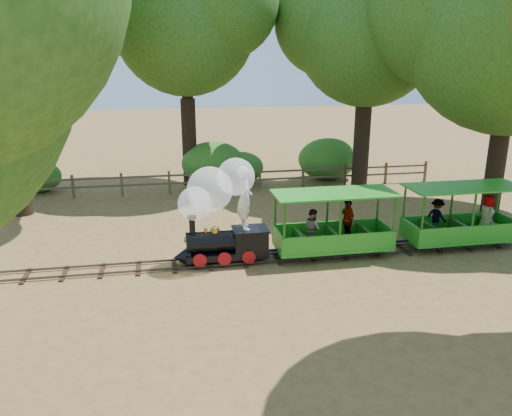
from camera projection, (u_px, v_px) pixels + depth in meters
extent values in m
plane|color=olive|center=(277.00, 259.00, 14.74)|extent=(90.00, 90.00, 0.00)
cube|color=#3F3D3A|center=(279.00, 261.00, 14.43)|extent=(22.00, 0.05, 0.05)
cube|color=#3F3D3A|center=(275.00, 253.00, 15.00)|extent=(22.00, 0.05, 0.05)
cube|color=#382314|center=(277.00, 258.00, 14.73)|extent=(0.12, 1.00, 0.05)
cube|color=#382314|center=(102.00, 271.00, 13.87)|extent=(0.12, 1.00, 0.05)
cube|color=#382314|center=(433.00, 247.00, 15.59)|extent=(0.12, 1.00, 0.05)
cube|color=black|center=(227.00, 253.00, 14.39)|extent=(2.34, 0.75, 0.19)
cylinder|color=black|center=(213.00, 241.00, 14.21)|extent=(1.49, 0.60, 0.60)
cylinder|color=black|center=(192.00, 225.00, 13.96)|extent=(0.17, 0.17, 0.47)
sphere|color=#BD892D|center=(215.00, 231.00, 14.13)|extent=(0.28, 0.28, 0.28)
cylinder|color=#BD892D|center=(206.00, 231.00, 14.08)|extent=(0.11, 0.11, 0.11)
cube|color=black|center=(250.00, 239.00, 14.40)|extent=(0.96, 0.75, 0.59)
cube|color=black|center=(250.00, 229.00, 14.31)|extent=(1.01, 0.81, 0.04)
cone|color=black|center=(182.00, 257.00, 14.18)|extent=(0.48, 0.68, 0.68)
cylinder|color=#BD892D|center=(186.00, 240.00, 14.05)|extent=(0.11, 0.15, 0.15)
cylinder|color=maroon|center=(200.00, 260.00, 13.89)|extent=(0.38, 0.06, 0.38)
cylinder|color=maroon|center=(198.00, 250.00, 14.62)|extent=(0.38, 0.06, 0.38)
cylinder|color=maroon|center=(225.00, 259.00, 14.01)|extent=(0.38, 0.06, 0.38)
cylinder|color=maroon|center=(221.00, 249.00, 14.73)|extent=(0.38, 0.06, 0.38)
cylinder|color=maroon|center=(249.00, 257.00, 14.13)|extent=(0.38, 0.06, 0.38)
cylinder|color=maroon|center=(245.00, 247.00, 14.85)|extent=(0.38, 0.06, 0.38)
sphere|color=white|center=(195.00, 204.00, 13.84)|extent=(0.96, 0.96, 0.96)
sphere|color=white|center=(210.00, 189.00, 13.86)|extent=(1.28, 1.28, 1.28)
sphere|color=white|center=(236.00, 177.00, 13.94)|extent=(1.06, 1.06, 1.06)
imported|color=silver|center=(245.00, 198.00, 14.04)|extent=(0.46, 0.68, 1.81)
cube|color=#27921F|center=(332.00, 245.00, 14.93)|extent=(3.43, 1.31, 0.10)
cube|color=#215A14|center=(332.00, 249.00, 14.97)|extent=(3.08, 0.50, 0.14)
cube|color=#27921F|center=(340.00, 243.00, 14.26)|extent=(3.43, 0.06, 0.50)
cube|color=#27921F|center=(326.00, 229.00, 15.42)|extent=(3.43, 0.06, 0.50)
cube|color=#27921F|center=(335.00, 193.00, 14.46)|extent=(3.58, 1.46, 0.05)
cylinder|color=#215A14|center=(284.00, 230.00, 13.86)|extent=(0.07, 0.07, 1.61)
cylinder|color=#215A14|center=(275.00, 217.00, 14.97)|extent=(0.07, 0.07, 1.61)
cylinder|color=#215A14|center=(394.00, 223.00, 14.42)|extent=(0.07, 0.07, 1.61)
cylinder|color=#215A14|center=(377.00, 211.00, 15.53)|extent=(0.07, 0.07, 1.61)
cube|color=#215A14|center=(299.00, 240.00, 14.68)|extent=(0.12, 1.11, 0.40)
cube|color=#215A14|center=(333.00, 237.00, 14.86)|extent=(0.12, 1.11, 0.40)
cube|color=#215A14|center=(365.00, 235.00, 15.03)|extent=(0.12, 1.11, 0.40)
cylinder|color=black|center=(300.00, 254.00, 14.44)|extent=(0.28, 0.06, 0.28)
cylinder|color=black|center=(294.00, 246.00, 15.09)|extent=(0.28, 0.06, 0.28)
cylinder|color=black|center=(371.00, 249.00, 14.82)|extent=(0.28, 0.06, 0.28)
cylinder|color=black|center=(362.00, 241.00, 15.47)|extent=(0.28, 0.06, 0.28)
imported|color=gray|center=(312.00, 228.00, 14.52)|extent=(0.56, 0.65, 1.16)
imported|color=gray|center=(347.00, 220.00, 14.93)|extent=(0.44, 0.83, 1.34)
cube|color=#27921F|center=(459.00, 237.00, 15.64)|extent=(3.43, 1.31, 0.10)
cube|color=#215A14|center=(458.00, 240.00, 15.68)|extent=(3.08, 0.50, 0.14)
cube|color=#27921F|center=(471.00, 234.00, 14.98)|extent=(3.43, 0.06, 0.50)
cube|color=#27921F|center=(449.00, 221.00, 16.13)|extent=(3.43, 0.06, 0.50)
cube|color=#27921F|center=(465.00, 187.00, 15.17)|extent=(3.58, 1.46, 0.05)
cylinder|color=#215A14|center=(422.00, 221.00, 14.57)|extent=(0.07, 0.07, 1.61)
cylinder|color=#215A14|center=(404.00, 209.00, 15.69)|extent=(0.07, 0.07, 1.61)
cylinder|color=#215A14|center=(497.00, 204.00, 16.25)|extent=(0.07, 0.07, 1.61)
cube|color=#215A14|center=(429.00, 231.00, 15.39)|extent=(0.12, 1.11, 0.40)
cube|color=#215A14|center=(460.00, 229.00, 15.57)|extent=(0.12, 1.11, 0.40)
cube|color=#215A14|center=(489.00, 227.00, 15.75)|extent=(0.12, 1.11, 0.40)
cylinder|color=black|center=(432.00, 245.00, 15.16)|extent=(0.28, 0.06, 0.28)
cylinder|color=black|center=(421.00, 237.00, 15.80)|extent=(0.28, 0.06, 0.28)
cylinder|color=black|center=(497.00, 241.00, 15.53)|extent=(0.28, 0.06, 0.28)
cylinder|color=black|center=(483.00, 233.00, 16.18)|extent=(0.28, 0.06, 0.28)
imported|color=gray|center=(437.00, 216.00, 15.66)|extent=(0.66, 0.83, 1.12)
imported|color=gray|center=(487.00, 215.00, 15.45)|extent=(0.52, 0.70, 1.30)
cylinder|color=#2D2116|center=(16.00, 159.00, 18.29)|extent=(0.70, 0.70, 4.28)
cylinder|color=#2D2116|center=(3.00, 63.00, 17.31)|extent=(0.52, 0.53, 2.45)
cylinder|color=#2D2116|center=(189.00, 142.00, 22.75)|extent=(0.66, 0.66, 3.93)
cylinder|color=#2D2116|center=(187.00, 72.00, 21.85)|extent=(0.50, 0.50, 2.25)
sphere|color=#234C17|center=(185.00, 23.00, 21.25)|extent=(6.18, 6.18, 6.18)
sphere|color=#234C17|center=(223.00, 2.00, 20.42)|extent=(4.64, 4.64, 4.64)
sphere|color=#234C17|center=(151.00, 9.00, 21.85)|extent=(4.95, 4.95, 4.95)
cylinder|color=#2D2116|center=(361.00, 148.00, 22.20)|extent=(0.72, 0.72, 3.63)
cylinder|color=#2D2116|center=(365.00, 82.00, 21.37)|extent=(0.54, 0.54, 2.08)
sphere|color=#234C17|center=(368.00, 34.00, 20.80)|extent=(5.99, 5.99, 5.99)
sphere|color=#234C17|center=(413.00, 14.00, 19.99)|extent=(4.49, 4.49, 4.49)
sphere|color=#234C17|center=(330.00, 20.00, 21.38)|extent=(4.79, 4.79, 4.79)
cylinder|color=#2D2116|center=(496.00, 167.00, 18.58)|extent=(0.68, 0.68, 3.60)
cylinder|color=#2D2116|center=(507.00, 89.00, 17.75)|extent=(0.51, 0.51, 2.06)
sphere|color=#234C17|center=(451.00, 3.00, 17.85)|extent=(6.12, 6.12, 6.12)
cube|color=brown|center=(22.00, 189.00, 20.57)|extent=(0.10, 0.10, 1.00)
cube|color=brown|center=(73.00, 187.00, 20.91)|extent=(0.10, 0.10, 1.00)
cube|color=brown|center=(122.00, 184.00, 21.26)|extent=(0.10, 0.10, 1.00)
cube|color=brown|center=(169.00, 182.00, 21.60)|extent=(0.10, 0.10, 1.00)
cube|color=brown|center=(215.00, 180.00, 21.94)|extent=(0.10, 0.10, 1.00)
cube|color=brown|center=(260.00, 178.00, 22.29)|extent=(0.10, 0.10, 1.00)
cube|color=brown|center=(303.00, 177.00, 22.63)|extent=(0.10, 0.10, 1.00)
cube|color=brown|center=(345.00, 175.00, 22.97)|extent=(0.10, 0.10, 1.00)
cube|color=brown|center=(386.00, 173.00, 23.32)|extent=(0.10, 0.10, 1.00)
cube|color=brown|center=(425.00, 171.00, 23.66)|extent=(0.10, 0.10, 1.00)
cube|color=brown|center=(238.00, 173.00, 22.03)|extent=(18.00, 0.06, 0.08)
cube|color=brown|center=(238.00, 181.00, 22.13)|extent=(18.00, 0.06, 0.08)
ellipsoid|color=#2D6B1E|center=(38.00, 177.00, 21.79)|extent=(2.00, 1.54, 1.39)
ellipsoid|color=#2D6B1E|center=(213.00, 163.00, 23.03)|extent=(2.90, 2.23, 2.01)
ellipsoid|color=#2D6B1E|center=(241.00, 168.00, 23.32)|extent=(2.15, 1.65, 1.49)
ellipsoid|color=#2D6B1E|center=(328.00, 159.00, 23.98)|extent=(2.89, 2.22, 2.00)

